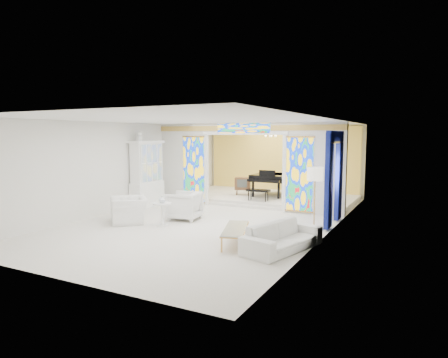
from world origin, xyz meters
The scene contains 24 objects.
floor centered at (0.00, 0.00, 0.00)m, with size 12.00×12.00×0.00m, color white.
ceiling centered at (0.00, 0.00, 3.00)m, with size 7.00×12.00×0.02m, color white.
wall_back centered at (0.00, 6.00, 1.50)m, with size 7.00×0.02×3.00m, color silver.
wall_front centered at (0.00, -6.00, 1.50)m, with size 7.00×0.02×3.00m, color silver.
wall_left centered at (-3.50, 0.00, 1.50)m, with size 0.02×12.00×3.00m, color silver.
wall_right centered at (3.50, 0.00, 1.50)m, with size 0.02×12.00×3.00m, color silver.
partition_wall centered at (0.00, 2.00, 1.65)m, with size 7.00×0.22×3.00m.
stained_glass_left centered at (-2.03, 1.89, 1.30)m, with size 0.90×0.04×2.40m, color gold.
stained_glass_right centered at (2.03, 1.89, 1.30)m, with size 0.90×0.04×2.40m, color gold.
stained_glass_transom centered at (0.00, 1.89, 2.82)m, with size 2.00×0.04×0.34m, color gold.
alcove_platform centered at (0.00, 4.10, 0.09)m, with size 6.80×3.80×0.18m, color white.
gold_curtain_back centered at (0.00, 5.88, 1.50)m, with size 6.70×0.10×2.90m, color #F1D054.
chandelier centered at (0.20, 4.00, 2.55)m, with size 0.48×0.48×0.30m, color #BB8941.
blue_drapes centered at (3.40, 0.70, 1.58)m, with size 0.14×1.85×2.65m.
china_cabinet centered at (-3.22, 0.60, 1.17)m, with size 0.56×1.46×2.72m.
armchair_left centered at (-2.05, -1.75, 0.37)m, with size 1.15×1.00×0.75m, color silver.
armchair_right centered at (-0.81, -0.65, 0.43)m, with size 0.92×0.94×0.86m, color silver.
sofa centered at (2.95, -2.40, 0.31)m, with size 2.14×0.84×0.62m, color white.
side_table centered at (-0.91, -1.65, 0.43)m, with size 0.65×0.65×0.66m.
vase centered at (-0.91, -1.65, 0.76)m, with size 0.19×0.19×0.20m, color white.
coffee_table centered at (1.76, -2.38, 0.35)m, with size 1.06×1.77×0.38m.
floor_lamp centered at (3.14, -0.43, 1.48)m, with size 0.51×0.51×1.74m.
grand_piano centered at (0.36, 4.20, 0.89)m, with size 1.67×2.63×1.05m.
tv_console centered at (-0.86, 3.71, 0.64)m, with size 0.71×0.59×0.71m.
Camera 1 is at (5.81, -10.78, 2.57)m, focal length 32.00 mm.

